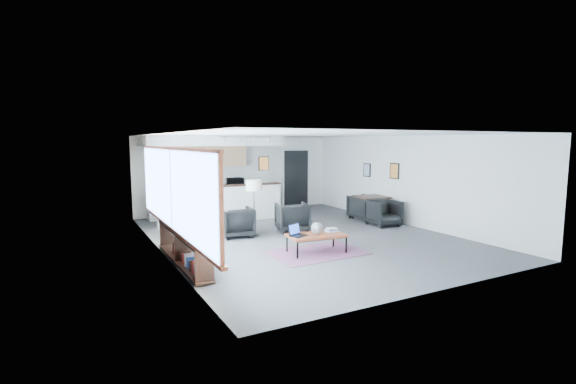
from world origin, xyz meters
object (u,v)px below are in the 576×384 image
laptop (296,232)px  microwave (235,181)px  coffee_table (316,236)px  dining_chair_far (364,208)px  armchair_left (237,221)px  armchair_right (292,216)px  book_stack (332,230)px  floor_lamp (254,187)px  dining_chair_near (384,214)px  ceramic_pot (317,228)px  dining_table (371,198)px

laptop → microwave: 5.68m
coffee_table → dining_chair_far: dining_chair_far is taller
coffee_table → laptop: laptop is taller
dining_chair_far → armchair_left: bearing=-7.3°
microwave → armchair_right: bearing=-90.2°
laptop → book_stack: laptop is taller
armchair_left → coffee_table: bearing=119.7°
floor_lamp → microwave: (0.81, 3.46, -0.16)m
armchair_right → microwave: bearing=-70.8°
book_stack → microwave: size_ratio=0.58×
armchair_left → dining_chair_near: size_ratio=1.17×
armchair_right → armchair_left: bearing=10.1°
laptop → ceramic_pot: ceramic_pot is taller
dining_table → microwave: microwave is taller
ceramic_pot → dining_chair_far: (3.49, 2.76, -0.19)m
coffee_table → dining_chair_near: (3.30, 1.60, -0.03)m
dining_chair_near → coffee_table: bearing=-148.5°
book_stack → dining_chair_far: bearing=41.3°
dining_chair_near → microwave: (-3.00, 4.10, 0.75)m
laptop → armchair_left: 2.26m
dining_chair_near → microwave: microwave is taller
dining_chair_near → laptop: bearing=-152.6°
ceramic_pot → microwave: microwave is taller
coffee_table → ceramic_pot: ceramic_pot is taller
laptop → armchair_right: size_ratio=0.50×
book_stack → armchair_left: (-1.44, 2.20, -0.04)m
dining_chair_near → microwave: 5.14m
dining_chair_far → ceramic_pot: bearing=25.0°
armchair_right → microwave: (-0.30, 3.52, 0.67)m
armchair_left → ceramic_pot: bearing=120.3°
dining_chair_near → armchair_right: bearing=173.4°
book_stack → armchair_left: 2.63m
floor_lamp → armchair_right: bearing=-3.1°
coffee_table → ceramic_pot: (0.02, 0.02, 0.16)m
coffee_table → laptop: 0.47m
coffee_table → book_stack: bearing=17.4°
laptop → floor_lamp: size_ratio=0.30×
dining_table → dining_chair_near: size_ratio=1.42×
ceramic_pot → dining_table: size_ratio=0.26×
laptop → ceramic_pot: size_ratio=1.62×
book_stack → laptop: bearing=179.5°
laptop → dining_table: (3.96, 2.34, 0.20)m
armchair_right → dining_table: 2.94m
book_stack → dining_chair_far: (3.04, 2.68, -0.10)m
ceramic_pot → dining_chair_near: dining_chair_near is taller
armchair_left → microwave: bearing=-103.8°
coffee_table → ceramic_pot: 0.17m
book_stack → armchair_right: 2.09m
coffee_table → floor_lamp: 2.46m
coffee_table → dining_chair_far: bearing=44.0°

